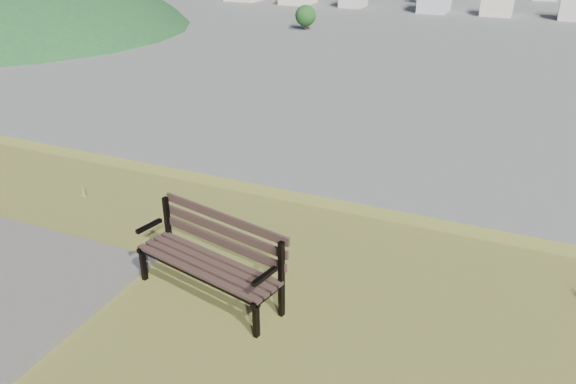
% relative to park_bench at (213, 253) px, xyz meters
% --- Properties ---
extents(park_bench, '(1.68, 0.86, 0.84)m').
position_rel_park_bench_xyz_m(park_bench, '(0.00, 0.00, 0.00)').
color(park_bench, '#3D2B23').
rests_on(park_bench, hilltop_mesa).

